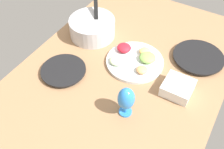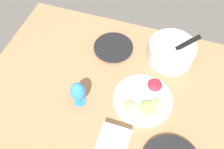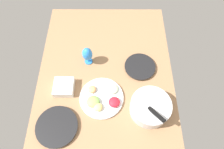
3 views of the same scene
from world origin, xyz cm
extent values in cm
cube|color=#99704C|center=(0.00, 0.00, -2.00)|extent=(160.00, 104.00, 4.00)
cylinder|color=#4C4C51|center=(-15.56, 27.04, 0.75)|extent=(22.25, 22.25, 1.49)
cylinder|color=black|center=(-15.56, 27.04, 1.94)|extent=(24.19, 24.19, 0.90)
cylinder|color=#4C4C51|center=(31.22, -31.92, 0.75)|extent=(26.17, 26.17, 1.50)
cylinder|color=black|center=(31.22, -31.92, 1.95)|extent=(28.45, 28.45, 0.90)
cylinder|color=silver|center=(18.99, 31.08, 5.58)|extent=(27.39, 27.39, 11.16)
cylinder|color=white|center=(18.99, 31.08, 8.93)|extent=(24.65, 24.65, 2.01)
cube|color=black|center=(23.78, 31.08, 12.49)|extent=(17.91, 13.03, 11.35)
cylinder|color=silver|center=(10.48, -2.54, 0.90)|extent=(31.82, 31.82, 1.80)
ellipsoid|color=#F9E072|center=(18.28, -4.70, 3.45)|extent=(6.33, 6.33, 3.30)
ellipsoid|color=red|center=(14.70, 6.73, 3.68)|extent=(8.01, 8.01, 3.76)
ellipsoid|color=beige|center=(4.29, 5.39, 3.20)|extent=(8.10, 8.10, 2.79)
ellipsoid|color=#F2A566|center=(4.73, -9.51, 3.21)|extent=(6.02, 6.02, 2.83)
ellipsoid|color=#8CC659|center=(14.37, -8.15, 3.58)|extent=(9.06, 9.06, 3.57)
cylinder|color=#2E84E4|center=(-21.18, -13.83, 0.50)|extent=(6.22, 6.22, 1.00)
cylinder|color=#2E84E4|center=(-21.18, -13.83, 2.74)|extent=(2.00, 2.00, 3.49)
ellipsoid|color=#2E84E4|center=(-21.18, -13.83, 10.62)|extent=(7.92, 7.92, 12.27)
cube|color=white|center=(2.98, -30.25, 3.05)|extent=(14.30, 14.30, 6.10)
cube|color=#F9E072|center=(2.98, -30.25, 5.01)|extent=(11.72, 11.72, 1.95)
camera|label=1|loc=(-85.45, -44.48, 104.62)|focal=42.37mm
camera|label=2|loc=(14.99, -69.69, 119.08)|focal=40.19mm
camera|label=3|loc=(60.52, 5.24, 130.14)|focal=30.44mm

